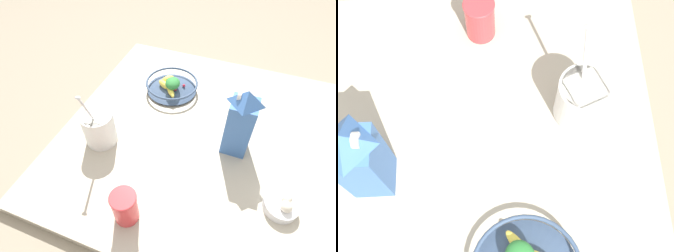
% 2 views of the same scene
% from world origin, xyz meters
% --- Properties ---
extents(ground_plane, '(6.00, 6.00, 0.00)m').
position_xyz_m(ground_plane, '(0.00, 0.00, 0.00)').
color(ground_plane, gray).
extents(countertop, '(1.07, 1.07, 0.04)m').
position_xyz_m(countertop, '(0.00, 0.00, 0.02)').
color(countertop, '#B2A893').
rests_on(countertop, ground_plane).
extents(fruit_bowl, '(0.24, 0.24, 0.09)m').
position_xyz_m(fruit_bowl, '(-0.21, -0.20, 0.07)').
color(fruit_bowl, '#384C6B').
rests_on(fruit_bowl, countertop).
extents(milk_carton, '(0.09, 0.09, 0.28)m').
position_xyz_m(milk_carton, '(0.02, 0.14, 0.18)').
color(milk_carton, '#3D6BB2').
rests_on(milk_carton, countertop).
extents(yogurt_tub, '(0.13, 0.12, 0.28)m').
position_xyz_m(yogurt_tub, '(0.17, -0.35, 0.11)').
color(yogurt_tub, white).
rests_on(yogurt_tub, countertop).
extents(drinking_cup, '(0.08, 0.08, 0.12)m').
position_xyz_m(drinking_cup, '(0.41, -0.12, 0.10)').
color(drinking_cup, '#DB383D').
rests_on(drinking_cup, countertop).
extents(measuring_scoop, '(0.10, 0.06, 0.03)m').
position_xyz_m(measuring_scoop, '(-0.21, 0.15, 0.05)').
color(measuring_scoop, white).
rests_on(measuring_scoop, countertop).
extents(garlic_bowl, '(0.11, 0.11, 0.06)m').
position_xyz_m(garlic_bowl, '(0.22, 0.33, 0.06)').
color(garlic_bowl, white).
rests_on(garlic_bowl, countertop).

